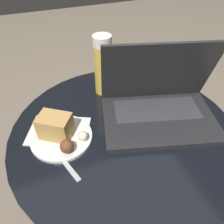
% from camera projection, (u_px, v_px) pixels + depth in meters
% --- Properties ---
extents(ground_plane, '(6.00, 6.00, 0.00)m').
position_uv_depth(ground_plane, '(120.00, 207.00, 1.01)').
color(ground_plane, '#726656').
extents(table, '(0.67, 0.67, 0.53)m').
position_uv_depth(table, '(122.00, 159.00, 0.76)').
color(table, '#515156').
rests_on(table, ground_plane).
extents(napkin, '(0.21, 0.18, 0.00)m').
position_uv_depth(napkin, '(59.00, 131.00, 0.64)').
color(napkin, silver).
rests_on(napkin, table).
extents(laptop, '(0.39, 0.31, 0.23)m').
position_uv_depth(laptop, '(158.00, 104.00, 0.67)').
color(laptop, '#232326').
rests_on(laptop, table).
extents(beer_glass, '(0.06, 0.06, 0.21)m').
position_uv_depth(beer_glass, '(103.00, 66.00, 0.73)').
color(beer_glass, gold).
rests_on(beer_glass, table).
extents(snack_plate, '(0.18, 0.18, 0.08)m').
position_uv_depth(snack_plate, '(59.00, 132.00, 0.61)').
color(snack_plate, silver).
rests_on(snack_plate, table).
extents(fork, '(0.07, 0.17, 0.00)m').
position_uv_depth(fork, '(58.00, 154.00, 0.58)').
color(fork, '#B2B2B7').
rests_on(fork, table).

